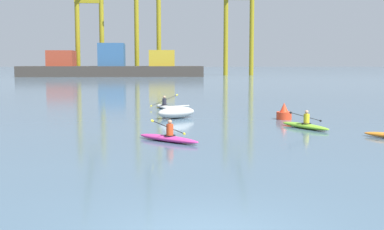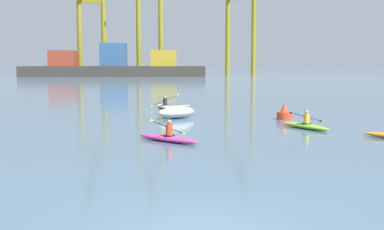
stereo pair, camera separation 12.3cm
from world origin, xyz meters
The scene contains 9 objects.
container_barge centered at (-11.94, 114.83, 2.44)m, with size 44.01×10.03×8.01m.
gantry_crane_west centered at (-18.04, 120.41, 15.89)m, with size 7.29×20.09×33.15m.
gantry_crane_west_mid centered at (-3.39, 124.23, 17.99)m, with size 7.01×20.09×35.97m.
gantry_crane_east_mid centered at (20.60, 123.19, 16.44)m, with size 8.10×18.50×32.53m.
capsized_dinghy centered at (0.22, 20.90, 0.35)m, with size 2.77×2.36×0.76m.
channel_buoy centered at (6.60, 19.79, 0.36)m, with size 0.90×0.90×1.00m.
kayak_magenta centered at (-0.47, 11.76, 0.17)m, with size 2.83×2.83×1.07m.
kayak_lime centered at (6.64, 15.58, 0.17)m, with size 2.05×3.32×0.95m.
kayak_white centered at (-0.44, 27.32, 0.17)m, with size 2.11×3.44×1.07m.
Camera 2 is at (-0.79, -9.65, 3.37)m, focal length 47.19 mm.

